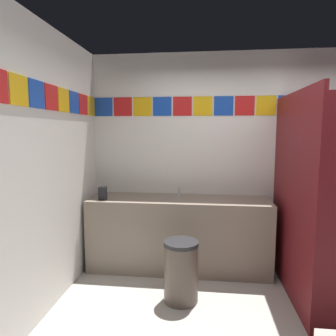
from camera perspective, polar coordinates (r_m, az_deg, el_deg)
name	(u,v)px	position (r m, az deg, el deg)	size (l,w,h in m)	color
wall_back	(243,159)	(4.04, 13.77, 1.64)	(3.88, 0.09, 2.69)	white
wall_side	(28,173)	(2.84, -24.76, -0.90)	(0.09, 3.09, 2.69)	white
vanity_counter	(179,233)	(3.87, 2.00, -12.06)	(2.20, 0.59, 0.89)	gray
faucet_center	(179,193)	(3.83, 2.14, -4.66)	(0.04, 0.10, 0.14)	silver
soap_dispenser	(103,193)	(3.75, -12.10, -4.66)	(0.09, 0.09, 0.16)	black
stall_divider	(318,201)	(3.21, 26.20, -5.62)	(0.92, 1.48, 2.10)	maroon
toilet	(325,254)	(4.06, 27.30, -14.07)	(0.39, 0.49, 0.74)	white
trash_bin	(181,271)	(3.23, 2.45, -18.68)	(0.35, 0.35, 0.62)	brown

